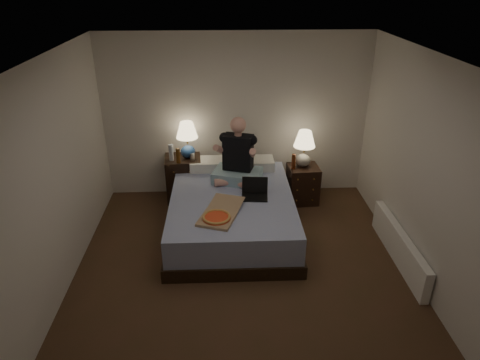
{
  "coord_description": "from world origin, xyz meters",
  "views": [
    {
      "loc": [
        -0.22,
        -3.96,
        3.26
      ],
      "look_at": [
        0.0,
        0.9,
        0.85
      ],
      "focal_mm": 32.0,
      "sensor_mm": 36.0,
      "label": 1
    }
  ],
  "objects_px": {
    "nightstand_left": "(184,178)",
    "radiator": "(399,246)",
    "lamp_left": "(187,140)",
    "beer_bottle_right": "(294,162)",
    "lamp_right": "(304,149)",
    "soda_can": "(192,157)",
    "pizza_box": "(217,218)",
    "beer_bottle_left": "(178,156)",
    "person": "(237,151)",
    "nightstand_right": "(303,184)",
    "laptop": "(255,190)",
    "bed": "(232,213)",
    "water_bottle": "(171,152)"
  },
  "relations": [
    {
      "from": "soda_can",
      "to": "pizza_box",
      "type": "bearing_deg",
      "value": -76.44
    },
    {
      "from": "lamp_right",
      "to": "water_bottle",
      "type": "height_order",
      "value": "lamp_right"
    },
    {
      "from": "nightstand_left",
      "to": "soda_can",
      "type": "bearing_deg",
      "value": -33.92
    },
    {
      "from": "beer_bottle_left",
      "to": "beer_bottle_right",
      "type": "relative_size",
      "value": 1.0
    },
    {
      "from": "lamp_right",
      "to": "person",
      "type": "height_order",
      "value": "person"
    },
    {
      "from": "bed",
      "to": "nightstand_right",
      "type": "height_order",
      "value": "nightstand_right"
    },
    {
      "from": "nightstand_left",
      "to": "lamp_left",
      "type": "height_order",
      "value": "lamp_left"
    },
    {
      "from": "nightstand_left",
      "to": "radiator",
      "type": "bearing_deg",
      "value": -36.65
    },
    {
      "from": "beer_bottle_left",
      "to": "water_bottle",
      "type": "bearing_deg",
      "value": 137.64
    },
    {
      "from": "bed",
      "to": "beer_bottle_right",
      "type": "height_order",
      "value": "beer_bottle_right"
    },
    {
      "from": "bed",
      "to": "water_bottle",
      "type": "relative_size",
      "value": 8.67
    },
    {
      "from": "soda_can",
      "to": "beer_bottle_left",
      "type": "distance_m",
      "value": 0.23
    },
    {
      "from": "nightstand_left",
      "to": "person",
      "type": "height_order",
      "value": "person"
    },
    {
      "from": "bed",
      "to": "lamp_left",
      "type": "distance_m",
      "value": 1.35
    },
    {
      "from": "water_bottle",
      "to": "beer_bottle_left",
      "type": "relative_size",
      "value": 1.09
    },
    {
      "from": "lamp_right",
      "to": "water_bottle",
      "type": "xyz_separation_m",
      "value": [
        -1.97,
        0.06,
        -0.05
      ]
    },
    {
      "from": "nightstand_right",
      "to": "lamp_right",
      "type": "relative_size",
      "value": 1.04
    },
    {
      "from": "water_bottle",
      "to": "soda_can",
      "type": "distance_m",
      "value": 0.32
    },
    {
      "from": "nightstand_left",
      "to": "beer_bottle_right",
      "type": "distance_m",
      "value": 1.71
    },
    {
      "from": "laptop",
      "to": "radiator",
      "type": "relative_size",
      "value": 0.21
    },
    {
      "from": "bed",
      "to": "nightstand_left",
      "type": "distance_m",
      "value": 1.2
    },
    {
      "from": "nightstand_left",
      "to": "lamp_left",
      "type": "relative_size",
      "value": 1.24
    },
    {
      "from": "nightstand_right",
      "to": "lamp_right",
      "type": "xyz_separation_m",
      "value": [
        -0.01,
        0.04,
        0.57
      ]
    },
    {
      "from": "beer_bottle_left",
      "to": "person",
      "type": "distance_m",
      "value": 0.94
    },
    {
      "from": "laptop",
      "to": "lamp_right",
      "type": "bearing_deg",
      "value": 53.21
    },
    {
      "from": "person",
      "to": "pizza_box",
      "type": "bearing_deg",
      "value": -87.9
    },
    {
      "from": "pizza_box",
      "to": "radiator",
      "type": "distance_m",
      "value": 2.27
    },
    {
      "from": "soda_can",
      "to": "pizza_box",
      "type": "xyz_separation_m",
      "value": [
        0.36,
        -1.5,
        -0.16
      ]
    },
    {
      "from": "soda_can",
      "to": "person",
      "type": "distance_m",
      "value": 0.83
    },
    {
      "from": "nightstand_right",
      "to": "beer_bottle_right",
      "type": "xyz_separation_m",
      "value": [
        -0.17,
        -0.05,
        0.41
      ]
    },
    {
      "from": "soda_can",
      "to": "radiator",
      "type": "distance_m",
      "value": 3.13
    },
    {
      "from": "nightstand_left",
      "to": "bed",
      "type": "bearing_deg",
      "value": -57.57
    },
    {
      "from": "lamp_left",
      "to": "person",
      "type": "bearing_deg",
      "value": -36.15
    },
    {
      "from": "laptop",
      "to": "pizza_box",
      "type": "bearing_deg",
      "value": -126.97
    },
    {
      "from": "person",
      "to": "laptop",
      "type": "height_order",
      "value": "person"
    },
    {
      "from": "beer_bottle_left",
      "to": "radiator",
      "type": "bearing_deg",
      "value": -29.06
    },
    {
      "from": "person",
      "to": "lamp_left",
      "type": "bearing_deg",
      "value": 161.22
    },
    {
      "from": "nightstand_right",
      "to": "person",
      "type": "relative_size",
      "value": 0.63
    },
    {
      "from": "soda_can",
      "to": "beer_bottle_right",
      "type": "distance_m",
      "value": 1.51
    },
    {
      "from": "beer_bottle_right",
      "to": "radiator",
      "type": "relative_size",
      "value": 0.14
    },
    {
      "from": "laptop",
      "to": "person",
      "type": "bearing_deg",
      "value": 117.02
    },
    {
      "from": "soda_can",
      "to": "bed",
      "type": "bearing_deg",
      "value": -57.2
    },
    {
      "from": "nightstand_right",
      "to": "pizza_box",
      "type": "height_order",
      "value": "pizza_box"
    },
    {
      "from": "beer_bottle_left",
      "to": "person",
      "type": "height_order",
      "value": "person"
    },
    {
      "from": "beer_bottle_left",
      "to": "radiator",
      "type": "height_order",
      "value": "beer_bottle_left"
    },
    {
      "from": "nightstand_right",
      "to": "lamp_left",
      "type": "distance_m",
      "value": 1.88
    },
    {
      "from": "nightstand_right",
      "to": "radiator",
      "type": "distance_m",
      "value": 1.81
    },
    {
      "from": "beer_bottle_right",
      "to": "lamp_right",
      "type": "bearing_deg",
      "value": 29.2
    },
    {
      "from": "lamp_right",
      "to": "radiator",
      "type": "height_order",
      "value": "lamp_right"
    },
    {
      "from": "lamp_left",
      "to": "beer_bottle_left",
      "type": "xyz_separation_m",
      "value": [
        -0.13,
        -0.2,
        -0.17
      ]
    }
  ]
}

